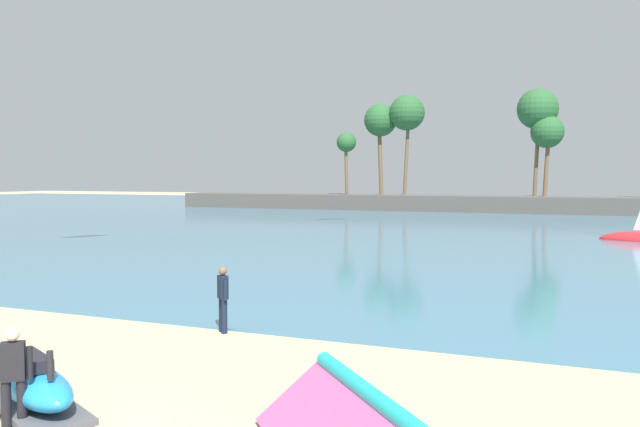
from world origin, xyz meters
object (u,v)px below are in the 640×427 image
Objects in this scene: person_rigging_by_gear at (13,378)px; person_at_waterline at (223,297)px; watercraft_on_trailer at (36,389)px; folded_kite at (364,410)px.

person_at_waterline is at bearing 94.29° from person_rigging_by_gear.
watercraft_on_trailer is 1.66× the size of person_at_waterline.
person_at_waterline is at bearing 135.23° from folded_kite.
watercraft_on_trailer is at bearing -87.13° from person_at_waterline.
person_at_waterline reaches higher than watercraft_on_trailer.
person_at_waterline reaches higher than folded_kite.
folded_kite is 2.43× the size of person_at_waterline.
person_rigging_by_gear is at bearing -71.74° from watercraft_on_trailer.
person_at_waterline is (-5.63, 5.59, 0.22)m from folded_kite.
folded_kite is 7.94m from person_at_waterline.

